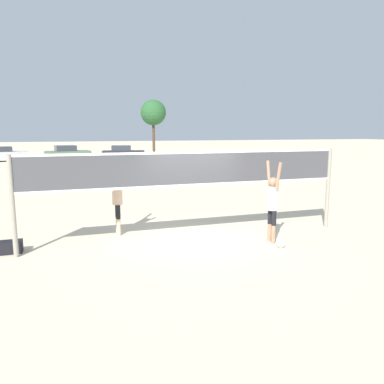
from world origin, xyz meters
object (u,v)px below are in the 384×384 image
object	(u,v)px
player_spiker	(273,200)
parked_car_far	(123,152)
volleyball_net	(192,176)
parked_car_mid	(2,155)
gear_bag	(11,247)
tree_left_cluster	(153,113)
player_blocker	(117,195)
volleyball	(281,243)
parked_car_near	(68,154)

from	to	relation	value
player_spiker	parked_car_far	distance (m)	32.59
volleyball_net	parked_car_mid	world-z (taller)	volleyball_net
parked_car_mid	player_spiker	bearing A→B (deg)	-84.51
gear_bag	tree_left_cluster	xyz separation A→B (m)	(11.25, 33.55, 4.82)
player_blocker	tree_left_cluster	distance (m)	34.07
tree_left_cluster	gear_bag	bearing A→B (deg)	-108.54
volleyball	parked_car_near	bearing A→B (deg)	98.83
player_spiker	tree_left_cluster	bearing A→B (deg)	-7.89
parked_car_near	tree_left_cluster	size ratio (longest dim) A/B	0.69
volleyball_net	player_blocker	bearing A→B (deg)	147.55
volleyball_net	volleyball	xyz separation A→B (m)	(1.91, -1.36, -1.65)
player_blocker	volleyball	distance (m)	4.62
volleyball_net	parked_car_near	distance (m)	29.93
player_blocker	parked_car_far	xyz separation A→B (m)	(4.65, 30.55, -0.54)
volleyball_net	player_blocker	size ratio (longest dim) A/B	4.06
parked_car_far	gear_bag	bearing A→B (deg)	-92.29
player_blocker	parked_car_near	xyz separation A→B (m)	(-1.10, 28.61, -0.47)
player_spiker	player_blocker	distance (m)	4.26
parked_car_mid	volleyball_net	bearing A→B (deg)	-87.28
player_blocker	parked_car_mid	xyz separation A→B (m)	(-7.10, 29.70, -0.50)
player_blocker	gear_bag	size ratio (longest dim) A/B	4.21
player_blocker	tree_left_cluster	xyz separation A→B (m)	(8.57, 32.75, 3.82)
parked_car_mid	tree_left_cluster	bearing A→B (deg)	-2.36
player_blocker	gear_bag	bearing A→B (deg)	-73.42
volleyball_net	gear_bag	xyz separation A→B (m)	(-4.50, 0.36, -1.61)
player_spiker	parked_car_far	bearing A→B (deg)	-1.58
volleyball_net	player_blocker	distance (m)	2.24
player_blocker	volleyball	world-z (taller)	player_blocker
player_blocker	parked_car_mid	distance (m)	30.54
player_spiker	player_blocker	size ratio (longest dim) A/B	0.99
volleyball_net	parked_car_far	distance (m)	31.86
volleyball	parked_car_near	size ratio (longest dim) A/B	0.05
player_spiker	volleyball	world-z (taller)	player_spiker
player_spiker	tree_left_cluster	xyz separation A→B (m)	(4.82, 34.78, 3.83)
player_spiker	volleyball	size ratio (longest dim) A/B	9.85
player_blocker	volleyball	size ratio (longest dim) A/B	9.93
volleyball	parked_car_mid	xyz separation A→B (m)	(-10.83, 32.22, 0.54)
volleyball_net	parked_car_mid	size ratio (longest dim) A/B	1.80
parked_car_far	tree_left_cluster	distance (m)	6.26
volleyball_net	parked_car_near	world-z (taller)	volleyball_net
gear_bag	parked_car_mid	world-z (taller)	parked_car_mid
volleyball	parked_car_far	distance (m)	33.09
volleyball_net	parked_car_far	xyz separation A→B (m)	(2.83, 31.71, -1.15)
volleyball_net	parked_car_near	xyz separation A→B (m)	(-2.92, 29.76, -1.08)
player_blocker	parked_car_far	bearing A→B (deg)	171.34
tree_left_cluster	volleyball_net	bearing A→B (deg)	-101.26
gear_bag	parked_car_mid	bearing A→B (deg)	98.24
volleyball_net	tree_left_cluster	bearing A→B (deg)	78.74
parked_car_mid	volleyball	bearing A→B (deg)	-84.82
player_spiker	gear_bag	bearing A→B (deg)	79.21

